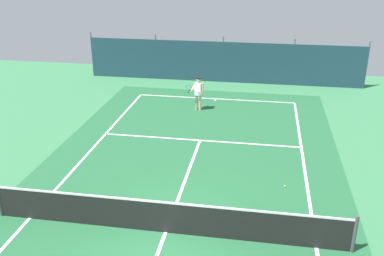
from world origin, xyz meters
The scene contains 6 objects.
ground_plane centered at (0.00, 0.00, 0.00)m, with size 36.00×36.00×0.00m, color #387A4C.
court_surface centered at (0.00, 0.00, 0.00)m, with size 11.02×26.60×0.01m.
tennis_net centered at (0.00, 0.00, 0.51)m, with size 10.12×0.10×1.10m.
back_fence centered at (0.00, 15.67, 0.67)m, with size 16.30×0.98×2.70m.
tennis_player centered at (-0.66, 10.08, 0.96)m, with size 0.84×0.65×1.64m.
tennis_ball_near_player centered at (3.37, 3.11, 0.03)m, with size 0.07×0.07×0.07m, color #CCDB33.
Camera 1 is at (2.42, -9.83, 7.35)m, focal length 40.48 mm.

